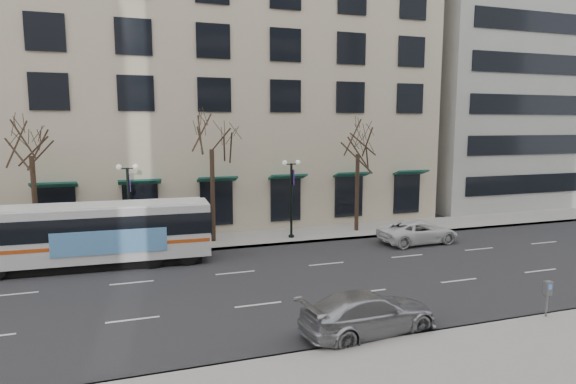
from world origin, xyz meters
name	(u,v)px	position (x,y,z in m)	size (l,w,h in m)	color
ground	(246,287)	(0.00, 0.00, 0.00)	(160.00, 160.00, 0.00)	black
sidewalk_far	(287,236)	(5.00, 9.00, 0.07)	(80.00, 4.00, 0.15)	gray
building_hotel	(162,69)	(-2.00, 21.00, 12.00)	(40.00, 20.00, 24.00)	#C4B595
building_office	(500,26)	(32.00, 21.00, 17.50)	(25.00, 20.00, 35.00)	#999993
tree_far_left	(30,139)	(-10.00, 8.80, 6.70)	(3.60, 3.60, 8.34)	black
tree_far_mid	(211,134)	(0.00, 8.80, 6.91)	(3.60, 3.60, 8.55)	black
tree_far_right	(358,140)	(10.00, 8.80, 6.42)	(3.60, 3.60, 8.06)	black
lamp_post_left	(129,203)	(-4.99, 8.20, 2.94)	(1.22, 0.45, 5.21)	black
lamp_post_right	(291,195)	(5.01, 8.20, 2.94)	(1.22, 0.45, 5.21)	black
city_bus	(93,233)	(-6.85, 5.73, 1.82)	(12.34, 3.10, 3.32)	silver
silver_car	(369,313)	(3.08, -6.20, 0.75)	(2.11, 5.18, 1.50)	#9D9EA4
white_pickup	(418,232)	(12.35, 4.80, 0.71)	(2.37, 5.14, 1.43)	silver
pay_station	(548,291)	(10.10, -7.30, 1.16)	(0.31, 0.21, 1.39)	slate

